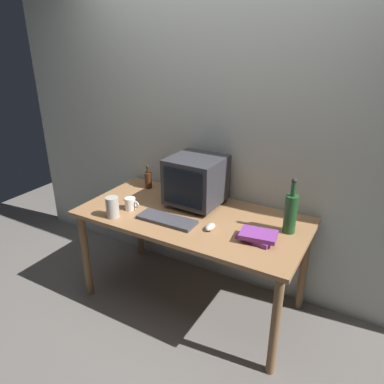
{
  "coord_description": "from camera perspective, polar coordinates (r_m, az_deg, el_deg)",
  "views": [
    {
      "loc": [
        1.14,
        -2.01,
        1.93
      ],
      "look_at": [
        0.0,
        0.0,
        0.94
      ],
      "focal_mm": 33.84,
      "sensor_mm": 36.0,
      "label": 1
    }
  ],
  "objects": [
    {
      "name": "back_wall",
      "position": [
        2.8,
        4.74,
        9.18
      ],
      "size": [
        4.0,
        0.08,
        2.5
      ],
      "primitive_type": "cube",
      "color": "beige",
      "rests_on": "ground"
    },
    {
      "name": "ground_plane",
      "position": [
        3.01,
        -0.0,
        -16.62
      ],
      "size": [
        6.0,
        6.0,
        0.0
      ],
      "primitive_type": "plane",
      "color": "slate"
    },
    {
      "name": "computer_mouse",
      "position": [
        2.4,
        2.87,
        -5.51
      ],
      "size": [
        0.06,
        0.1,
        0.04
      ],
      "primitive_type": "ellipsoid",
      "rotation": [
        0.0,
        0.0,
        0.05
      ],
      "color": "beige",
      "rests_on": "desk"
    },
    {
      "name": "desk",
      "position": [
        2.63,
        -0.0,
        -5.34
      ],
      "size": [
        1.63,
        0.8,
        0.76
      ],
      "color": "#9E7047",
      "rests_on": "ground"
    },
    {
      "name": "book_stack",
      "position": [
        2.3,
        10.21,
        -6.88
      ],
      "size": [
        0.26,
        0.19,
        0.06
      ],
      "color": "#843893",
      "rests_on": "desk"
    },
    {
      "name": "crt_monitor",
      "position": [
        2.68,
        0.67,
        1.82
      ],
      "size": [
        0.39,
        0.4,
        0.37
      ],
      "color": "#333338",
      "rests_on": "desk"
    },
    {
      "name": "bottle_tall",
      "position": [
        2.39,
        15.28,
        -3.11
      ],
      "size": [
        0.08,
        0.08,
        0.37
      ],
      "color": "#1E4C23",
      "rests_on": "desk"
    },
    {
      "name": "metal_canister",
      "position": [
        2.59,
        -12.43,
        -2.35
      ],
      "size": [
        0.09,
        0.09,
        0.15
      ],
      "primitive_type": "cylinder",
      "color": "#B7B2A8",
      "rests_on": "desk"
    },
    {
      "name": "keyboard",
      "position": [
        2.51,
        -4.01,
        -4.38
      ],
      "size": [
        0.42,
        0.15,
        0.02
      ],
      "primitive_type": "cube",
      "rotation": [
        0.0,
        0.0,
        0.01
      ],
      "color": "#3F3F47",
      "rests_on": "desk"
    },
    {
      "name": "mug",
      "position": [
        2.69,
        -9.65,
        -1.83
      ],
      "size": [
        0.12,
        0.08,
        0.09
      ],
      "color": "white",
      "rests_on": "desk"
    },
    {
      "name": "bottle_short",
      "position": [
        3.04,
        -6.92,
        1.97
      ],
      "size": [
        0.06,
        0.06,
        0.2
      ],
      "color": "#472314",
      "rests_on": "desk"
    }
  ]
}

